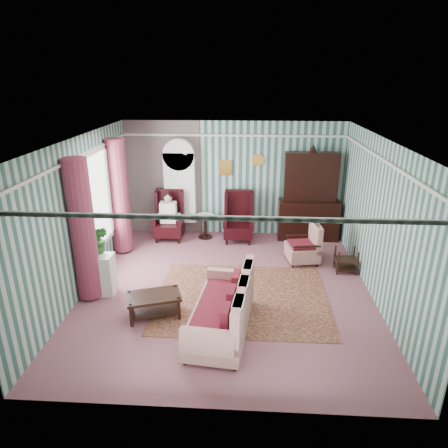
# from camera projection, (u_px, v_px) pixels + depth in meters

# --- Properties ---
(floor) EXTENTS (6.00, 6.00, 0.00)m
(floor) POSITION_uv_depth(u_px,v_px,m) (227.00, 289.00, 7.83)
(floor) COLOR #94565F
(floor) RESTS_ON ground
(room_shell) EXTENTS (5.53, 6.02, 2.91)m
(room_shell) POSITION_uv_depth(u_px,v_px,m) (194.00, 187.00, 7.32)
(room_shell) COLOR #335D54
(room_shell) RESTS_ON ground
(bookcase) EXTENTS (0.80, 0.28, 2.24)m
(bookcase) POSITION_uv_depth(u_px,v_px,m) (180.00, 193.00, 10.16)
(bookcase) COLOR silver
(bookcase) RESTS_ON floor
(dresser_hutch) EXTENTS (1.50, 0.56, 2.36)m
(dresser_hutch) POSITION_uv_depth(u_px,v_px,m) (310.00, 194.00, 9.84)
(dresser_hutch) COLOR black
(dresser_hutch) RESTS_ON floor
(wingback_left) EXTENTS (0.76, 0.80, 1.25)m
(wingback_left) POSITION_uv_depth(u_px,v_px,m) (169.00, 216.00, 9.98)
(wingback_left) COLOR black
(wingback_left) RESTS_ON floor
(wingback_right) EXTENTS (0.76, 0.80, 1.25)m
(wingback_right) POSITION_uv_depth(u_px,v_px,m) (238.00, 217.00, 9.88)
(wingback_right) COLOR black
(wingback_right) RESTS_ON floor
(seated_woman) EXTENTS (0.44, 0.40, 1.18)m
(seated_woman) POSITION_uv_depth(u_px,v_px,m) (169.00, 217.00, 10.00)
(seated_woman) COLOR beige
(seated_woman) RESTS_ON floor
(round_side_table) EXTENTS (0.50, 0.50, 0.60)m
(round_side_table) POSITION_uv_depth(u_px,v_px,m) (205.00, 227.00, 10.19)
(round_side_table) COLOR black
(round_side_table) RESTS_ON floor
(nest_table) EXTENTS (0.45, 0.38, 0.54)m
(nest_table) POSITION_uv_depth(u_px,v_px,m) (346.00, 260.00, 8.43)
(nest_table) COLOR black
(nest_table) RESTS_ON floor
(plant_stand) EXTENTS (0.55, 0.35, 0.80)m
(plant_stand) POSITION_uv_depth(u_px,v_px,m) (100.00, 275.00, 7.54)
(plant_stand) COLOR white
(plant_stand) RESTS_ON floor
(rug) EXTENTS (3.20, 2.60, 0.01)m
(rug) POSITION_uv_depth(u_px,v_px,m) (242.00, 297.00, 7.53)
(rug) COLOR #4C2119
(rug) RESTS_ON floor
(sofa) EXTENTS (1.15, 2.06, 0.97)m
(sofa) POSITION_uv_depth(u_px,v_px,m) (220.00, 306.00, 6.37)
(sofa) COLOR beige
(sofa) RESTS_ON floor
(floral_armchair) EXTENTS (0.93, 0.86, 1.09)m
(floral_armchair) POSITION_uv_depth(u_px,v_px,m) (303.00, 239.00, 8.78)
(floral_armchair) COLOR beige
(floral_armchair) RESTS_ON floor
(coffee_table) EXTENTS (1.03, 0.79, 0.42)m
(coffee_table) POSITION_uv_depth(u_px,v_px,m) (154.00, 306.00, 6.88)
(coffee_table) COLOR black
(coffee_table) RESTS_ON floor
(potted_plant_a) EXTENTS (0.40, 0.37, 0.37)m
(potted_plant_a) POSITION_uv_depth(u_px,v_px,m) (90.00, 249.00, 7.21)
(potted_plant_a) COLOR #1A551F
(potted_plant_a) RESTS_ON plant_stand
(potted_plant_b) EXTENTS (0.31, 0.25, 0.53)m
(potted_plant_b) POSITION_uv_depth(u_px,v_px,m) (100.00, 240.00, 7.41)
(potted_plant_b) COLOR #1C4816
(potted_plant_b) RESTS_ON plant_stand
(potted_plant_c) EXTENTS (0.24, 0.24, 0.35)m
(potted_plant_c) POSITION_uv_depth(u_px,v_px,m) (97.00, 245.00, 7.42)
(potted_plant_c) COLOR #1B591D
(potted_plant_c) RESTS_ON plant_stand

